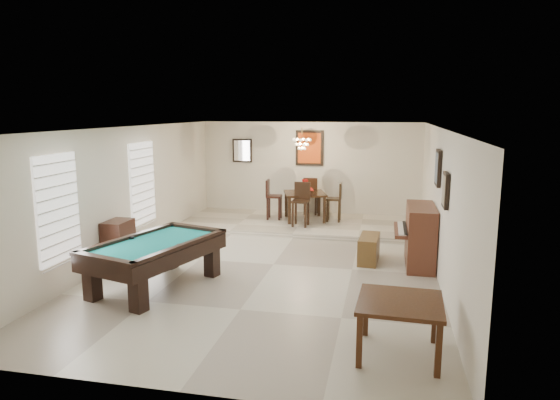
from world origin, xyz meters
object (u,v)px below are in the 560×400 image
at_px(flower_vase, 305,183).
at_px(dining_chair_north, 311,196).
at_px(piano_bench, 369,249).
at_px(pool_table, 156,265).
at_px(dining_table, 305,204).
at_px(chandelier, 302,140).
at_px(dining_chair_east, 334,202).
at_px(dining_chair_west, 274,199).
at_px(upright_piano, 413,235).
at_px(apothecary_chest, 119,244).
at_px(dining_chair_south, 301,205).
at_px(square_table, 399,328).

distance_m(flower_vase, dining_chair_north, 0.89).
bearing_deg(piano_bench, pool_table, -147.23).
xyz_separation_m(dining_table, dining_chair_north, (0.04, 0.77, 0.09)).
bearing_deg(piano_bench, flower_vase, 121.03).
relative_size(pool_table, chandelier, 3.83).
relative_size(pool_table, dining_chair_east, 2.32).
height_order(dining_table, dining_chair_east, dining_chair_east).
bearing_deg(dining_chair_west, dining_chair_east, -91.91).
xyz_separation_m(upright_piano, apothecary_chest, (-5.37, -1.33, -0.12)).
distance_m(pool_table, apothecary_chest, 1.40).
xyz_separation_m(piano_bench, chandelier, (-1.78, 2.61, 1.95)).
relative_size(flower_vase, dining_chair_west, 0.24).
bearing_deg(dining_table, chandelier, -98.91).
xyz_separation_m(dining_table, dining_chair_west, (-0.80, -0.04, 0.10)).
bearing_deg(apothecary_chest, dining_chair_south, 51.60).
bearing_deg(dining_chair_north, flower_vase, 84.41).
relative_size(dining_table, dining_chair_east, 1.02).
xyz_separation_m(dining_chair_south, dining_chair_west, (-0.81, 0.66, -0.02)).
bearing_deg(square_table, chandelier, 109.59).
distance_m(dining_table, dining_chair_east, 0.75).
distance_m(apothecary_chest, flower_vase, 5.16).
height_order(dining_chair_north, dining_chair_east, dining_chair_north).
distance_m(upright_piano, dining_chair_south, 3.39).
xyz_separation_m(apothecary_chest, dining_chair_east, (3.56, 4.30, 0.16)).
distance_m(dining_chair_south, dining_chair_east, 1.03).
relative_size(apothecary_chest, dining_chair_north, 0.89).
bearing_deg(chandelier, apothecary_chest, -124.79).
distance_m(pool_table, dining_chair_west, 5.13).
distance_m(pool_table, dining_chair_east, 5.66).
bearing_deg(square_table, dining_table, 108.51).
height_order(apothecary_chest, chandelier, chandelier).
xyz_separation_m(dining_chair_west, chandelier, (0.75, -0.23, 1.57)).
bearing_deg(dining_chair_east, square_table, 11.33).
distance_m(dining_chair_west, dining_chair_east, 1.54).
xyz_separation_m(dining_table, dining_chair_south, (0.01, -0.70, 0.11)).
bearing_deg(flower_vase, dining_chair_north, 86.92).
height_order(dining_chair_south, dining_chair_north, dining_chair_south).
relative_size(dining_chair_north, dining_chair_west, 0.99).
bearing_deg(upright_piano, dining_chair_east, 121.40).
distance_m(square_table, chandelier, 7.01).
xyz_separation_m(pool_table, dining_chair_west, (0.89, 5.04, 0.25)).
distance_m(square_table, dining_chair_west, 7.27).
relative_size(piano_bench, flower_vase, 3.72).
relative_size(piano_bench, dining_chair_west, 0.88).
bearing_deg(apothecary_chest, upright_piano, 13.94).
relative_size(square_table, dining_chair_east, 1.00).
height_order(pool_table, upright_piano, upright_piano).
height_order(pool_table, dining_chair_east, dining_chair_east).
bearing_deg(dining_chair_south, piano_bench, -48.07).
distance_m(upright_piano, piano_bench, 0.88).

